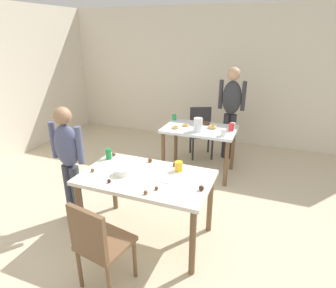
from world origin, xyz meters
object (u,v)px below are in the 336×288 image
dining_table_far (199,135)px  mixing_bowl (123,171)px  dining_table_near (146,184)px  chair_near_table (99,242)px  person_adult_far (231,105)px  person_girl_near (68,156)px  soda_can (109,154)px  pitcher_far (198,125)px  chair_far_table (201,129)px

dining_table_far → mixing_bowl: size_ratio=6.64×
dining_table_near → chair_near_table: 0.79m
dining_table_near → dining_table_far: same height
person_adult_far → person_girl_near: bearing=-119.4°
soda_can → pitcher_far: 1.50m
dining_table_far → person_girl_near: size_ratio=0.79×
dining_table_near → dining_table_far: 1.71m
pitcher_far → dining_table_far: bearing=95.2°
chair_near_table → person_girl_near: size_ratio=0.63×
pitcher_far → mixing_bowl: bearing=-102.4°
chair_far_table → person_adult_far: 0.68m
mixing_bowl → pitcher_far: pitcher_far is taller
mixing_bowl → chair_near_table: bearing=-77.2°
dining_table_near → person_adult_far: (0.44, 2.45, 0.31)m
person_girl_near → dining_table_far: bearing=58.6°
chair_near_table → person_girl_near: bearing=139.3°
mixing_bowl → soda_can: soda_can is taller
person_girl_near → pitcher_far: 1.90m
person_girl_near → mixing_bowl: size_ratio=8.41×
dining_table_far → chair_far_table: chair_far_table is taller
dining_table_far → soda_can: 1.64m
chair_far_table → mixing_bowl: size_ratio=5.27×
chair_near_table → soda_can: bearing=116.8°
chair_near_table → dining_table_near: bearing=84.5°
dining_table_far → person_adult_far: person_adult_far is taller
chair_near_table → soda_can: soda_can is taller
person_girl_near → soda_can: size_ratio=11.38×
dining_table_near → chair_far_table: bearing=91.3°
chair_far_table → mixing_bowl: bearing=-94.3°
soda_can → pitcher_far: (0.70, 1.33, 0.04)m
dining_table_far → person_girl_near: bearing=-121.4°
dining_table_far → mixing_bowl: (-0.34, -1.76, 0.15)m
dining_table_far → mixing_bowl: 1.80m
chair_far_table → mixing_bowl: (-0.18, -2.46, 0.29)m
dining_table_near → person_girl_near: size_ratio=0.97×
person_adult_far → soda_can: size_ratio=13.08×
dining_table_far → person_girl_near: 2.03m
chair_far_table → person_girl_near: person_girl_near is taller
chair_far_table → soda_can: bearing=-103.5°
dining_table_far → soda_can: bearing=-114.7°
chair_near_table → mixing_bowl: size_ratio=5.27×
chair_far_table → person_adult_far: person_adult_far is taller
dining_table_near → chair_far_table: 2.41m
person_adult_far → chair_far_table: bearing=-174.6°
chair_near_table → person_adult_far: size_ratio=0.55×
dining_table_near → person_adult_far: person_adult_far is taller
person_girl_near → pitcher_far: bearing=55.8°
pitcher_far → person_girl_near: bearing=-124.2°
person_girl_near → mixing_bowl: bearing=-3.2°
person_adult_far → pitcher_far: (-0.32, -0.90, -0.11)m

